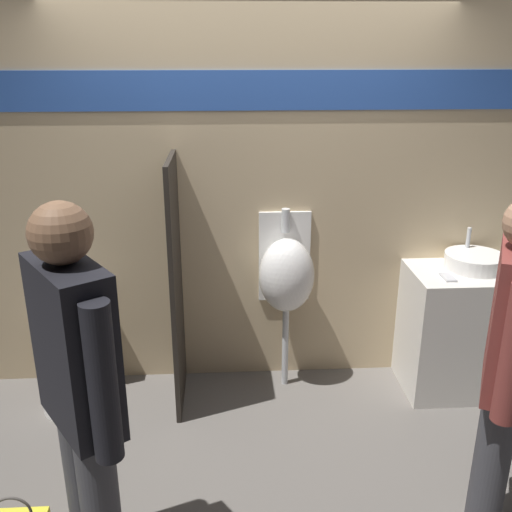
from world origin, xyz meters
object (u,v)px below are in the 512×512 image
sink_basin (475,261)px  toilet (71,364)px  urinal_near_counter (286,275)px  person_with_lanyard (80,396)px  person_in_vest (507,365)px  cell_phone (448,277)px

sink_basin → toilet: (-2.67, -0.09, -0.63)m
sink_basin → urinal_near_counter: size_ratio=0.31×
person_with_lanyard → person_in_vest: bearing=-118.6°
sink_basin → person_with_lanyard: 2.68m
toilet → cell_phone: bearing=-1.7°
sink_basin → person_with_lanyard: (-2.22, -1.50, 0.05)m
toilet → person_in_vest: bearing=-28.8°
sink_basin → person_with_lanyard: person_with_lanyard is taller
urinal_near_counter → person_with_lanyard: 1.84m
urinal_near_counter → toilet: bearing=-174.2°
sink_basin → cell_phone: (-0.24, -0.16, -0.04)m
sink_basin → person_in_vest: person_in_vest is taller
urinal_near_counter → toilet: size_ratio=1.52×
person_in_vest → person_with_lanyard: (-1.80, -0.17, 0.03)m
cell_phone → person_in_vest: (-0.19, -1.16, 0.06)m
cell_phone → toilet: size_ratio=0.17×
person_in_vest → person_with_lanyard: size_ratio=0.97×
cell_phone → urinal_near_counter: bearing=167.8°
urinal_near_counter → toilet: (-1.43, -0.14, -0.54)m
toilet → person_with_lanyard: (0.46, -1.41, 0.68)m
sink_basin → urinal_near_counter: 1.25m
urinal_near_counter → person_in_vest: size_ratio=0.74×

